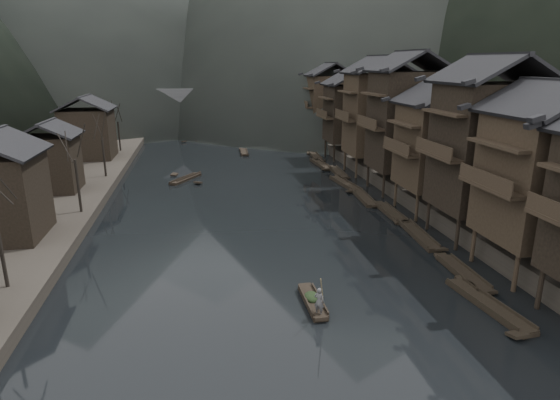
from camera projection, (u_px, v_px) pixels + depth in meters
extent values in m
plane|color=black|center=(286.00, 285.00, 30.82)|extent=(300.00, 300.00, 0.00)
cube|color=#2D2823|center=(456.00, 149.00, 74.11)|extent=(40.00, 200.00, 1.80)
cylinder|color=black|center=(540.00, 289.00, 27.50)|extent=(0.30, 0.30, 2.90)
cylinder|color=#2C2218|center=(516.00, 273.00, 29.58)|extent=(0.30, 0.30, 2.90)
cylinder|color=#2C2218|center=(473.00, 245.00, 34.11)|extent=(0.30, 0.30, 2.90)
cylinder|color=#2C2218|center=(554.00, 270.00, 30.03)|extent=(0.30, 0.30, 2.90)
cylinder|color=#2C2218|center=(507.00, 242.00, 34.56)|extent=(0.30, 0.30, 2.90)
cube|color=#2C2218|center=(546.00, 178.00, 30.81)|extent=(7.00, 6.00, 8.30)
cube|color=#2C2218|center=(490.00, 187.00, 30.27)|extent=(1.20, 5.70, 0.25)
cylinder|color=black|center=(457.00, 234.00, 36.19)|extent=(0.30, 0.30, 2.90)
cylinder|color=black|center=(428.00, 215.00, 40.72)|extent=(0.30, 0.30, 2.90)
cylinder|color=black|center=(490.00, 232.00, 36.64)|extent=(0.30, 0.30, 2.90)
cylinder|color=black|center=(457.00, 213.00, 41.17)|extent=(0.30, 0.30, 2.90)
cube|color=black|center=(486.00, 147.00, 37.18)|extent=(7.00, 6.00, 9.96)
cube|color=#2C2218|center=(438.00, 155.00, 36.67)|extent=(1.20, 5.70, 0.25)
cylinder|color=#2C2218|center=(417.00, 208.00, 42.80)|extent=(0.30, 0.30, 2.90)
cylinder|color=#2C2218|center=(396.00, 194.00, 47.33)|extent=(0.30, 0.30, 2.90)
cylinder|color=#2C2218|center=(445.00, 206.00, 43.25)|extent=(0.30, 0.30, 2.90)
cylinder|color=#2C2218|center=(421.00, 192.00, 47.79)|extent=(0.30, 0.30, 2.90)
cube|color=#2C2218|center=(441.00, 146.00, 44.11)|extent=(7.00, 6.00, 7.76)
cube|color=#2C2218|center=(400.00, 151.00, 43.56)|extent=(1.20, 5.70, 0.25)
cylinder|color=black|center=(384.00, 186.00, 50.36)|extent=(0.30, 0.30, 2.90)
cylinder|color=black|center=(368.00, 175.00, 54.89)|extent=(0.30, 0.30, 2.90)
cylinder|color=black|center=(407.00, 185.00, 50.81)|extent=(0.30, 0.30, 2.90)
cylinder|color=black|center=(390.00, 174.00, 55.34)|extent=(0.30, 0.30, 2.90)
cube|color=black|center=(406.00, 121.00, 51.27)|extent=(7.00, 6.00, 10.52)
cube|color=#2C2218|center=(371.00, 127.00, 50.76)|extent=(1.20, 5.70, 0.25)
cylinder|color=#2C2218|center=(356.00, 168.00, 58.86)|extent=(0.30, 0.30, 2.90)
cylinder|color=#2C2218|center=(345.00, 160.00, 63.39)|extent=(0.30, 0.30, 2.90)
cylinder|color=#2C2218|center=(377.00, 167.00, 59.31)|extent=(0.30, 0.30, 2.90)
cylinder|color=#2C2218|center=(364.00, 159.00, 63.84)|extent=(0.30, 0.30, 2.90)
cube|color=#2C2218|center=(376.00, 114.00, 59.83)|extent=(7.00, 6.00, 10.12)
cube|color=#2C2218|center=(346.00, 119.00, 59.31)|extent=(1.20, 5.70, 0.25)
cylinder|color=black|center=(334.00, 153.00, 68.30)|extent=(0.30, 0.30, 2.90)
cylinder|color=black|center=(325.00, 147.00, 72.84)|extent=(0.30, 0.30, 2.90)
cylinder|color=black|center=(352.00, 152.00, 68.76)|extent=(0.30, 0.30, 2.90)
cylinder|color=black|center=(342.00, 147.00, 73.29)|extent=(0.30, 0.30, 2.90)
cube|color=black|center=(351.00, 114.00, 69.54)|extent=(7.00, 6.00, 8.23)
cube|color=#2C2218|center=(325.00, 117.00, 69.00)|extent=(1.20, 5.70, 0.25)
cylinder|color=#2C2218|center=(314.00, 140.00, 79.64)|extent=(0.30, 0.30, 2.90)
cylinder|color=#2C2218|center=(308.00, 136.00, 84.17)|extent=(0.30, 0.30, 2.90)
cylinder|color=#2C2218|center=(330.00, 140.00, 80.09)|extent=(0.30, 0.30, 2.90)
cylinder|color=#2C2218|center=(323.00, 135.00, 84.63)|extent=(0.30, 0.30, 2.90)
cube|color=#2C2218|center=(329.00, 103.00, 80.74)|extent=(7.00, 6.00, 9.23)
cube|color=#2C2218|center=(306.00, 106.00, 80.21)|extent=(1.20, 5.70, 0.25)
cube|color=black|center=(52.00, 161.00, 48.95)|extent=(5.00, 5.00, 5.80)
cube|color=black|center=(88.00, 132.00, 65.81)|extent=(6.50, 6.50, 6.80)
cylinder|color=black|center=(2.00, 241.00, 27.72)|extent=(0.24, 0.24, 5.41)
cylinder|color=black|center=(67.00, 184.00, 41.90)|extent=(0.24, 0.24, 4.84)
cylinder|color=black|center=(98.00, 156.00, 55.26)|extent=(0.24, 0.24, 4.39)
cylinder|color=black|center=(121.00, 135.00, 71.64)|extent=(0.24, 0.24, 4.41)
cube|color=black|center=(488.00, 305.00, 27.95)|extent=(1.86, 6.89, 0.30)
cube|color=black|center=(488.00, 302.00, 27.90)|extent=(1.90, 6.76, 0.10)
cube|color=black|center=(464.00, 279.00, 31.04)|extent=(1.02, 0.94, 0.35)
cube|color=black|center=(518.00, 333.00, 24.78)|extent=(1.02, 0.94, 0.35)
cube|color=black|center=(463.00, 273.00, 32.13)|extent=(1.25, 5.88, 0.30)
cube|color=black|center=(463.00, 271.00, 32.08)|extent=(1.30, 5.77, 0.10)
cube|color=black|center=(442.00, 256.00, 34.73)|extent=(0.95, 0.75, 0.32)
cube|color=black|center=(488.00, 290.00, 29.45)|extent=(0.95, 0.75, 0.32)
cube|color=black|center=(418.00, 235.00, 39.27)|extent=(1.59, 7.08, 0.30)
cube|color=black|center=(418.00, 233.00, 39.22)|extent=(1.63, 6.94, 0.10)
cube|color=black|center=(399.00, 221.00, 42.37)|extent=(0.99, 0.92, 0.35)
cube|color=black|center=(441.00, 248.00, 36.10)|extent=(0.99, 0.92, 0.35)
cube|color=black|center=(390.00, 213.00, 44.97)|extent=(1.20, 6.15, 0.30)
cube|color=black|center=(391.00, 211.00, 44.92)|extent=(1.25, 6.03, 0.10)
cube|color=black|center=(379.00, 203.00, 47.70)|extent=(0.95, 0.77, 0.33)
cube|color=black|center=(404.00, 221.00, 42.16)|extent=(0.95, 0.77, 0.33)
cube|color=black|center=(364.00, 198.00, 49.78)|extent=(1.49, 6.03, 0.30)
cube|color=black|center=(364.00, 197.00, 49.73)|extent=(1.53, 5.91, 0.10)
cube|color=black|center=(354.00, 190.00, 52.41)|extent=(0.98, 0.80, 0.32)
cube|color=black|center=(375.00, 205.00, 47.07)|extent=(0.98, 0.80, 0.32)
cube|color=black|center=(345.00, 184.00, 55.67)|extent=(1.88, 7.25, 0.30)
cube|color=black|center=(345.00, 182.00, 55.62)|extent=(1.92, 7.12, 0.10)
cube|color=black|center=(340.00, 176.00, 58.92)|extent=(1.03, 0.98, 0.36)
cube|color=black|center=(351.00, 190.00, 52.33)|extent=(1.03, 0.98, 0.36)
cube|color=black|center=(338.00, 173.00, 61.32)|extent=(1.39, 6.57, 0.30)
cube|color=black|center=(338.00, 171.00, 61.27)|extent=(1.44, 6.44, 0.10)
cube|color=black|center=(330.00, 167.00, 64.22)|extent=(0.97, 0.84, 0.34)
cube|color=black|center=(346.00, 177.00, 58.35)|extent=(0.97, 0.84, 0.34)
cube|color=black|center=(321.00, 164.00, 66.23)|extent=(1.53, 7.21, 0.30)
cube|color=black|center=(321.00, 163.00, 66.18)|extent=(1.57, 7.07, 0.10)
cube|color=black|center=(316.00, 159.00, 69.46)|extent=(0.99, 0.93, 0.35)
cube|color=black|center=(326.00, 169.00, 62.92)|extent=(0.99, 0.93, 0.35)
cube|color=black|center=(316.00, 157.00, 71.45)|extent=(1.56, 6.10, 0.30)
cube|color=black|center=(316.00, 156.00, 71.40)|extent=(1.60, 5.99, 0.10)
cube|color=black|center=(310.00, 153.00, 74.10)|extent=(0.99, 0.82, 0.33)
cube|color=black|center=(322.00, 160.00, 68.72)|extent=(0.99, 0.82, 0.33)
cube|color=black|center=(307.00, 149.00, 77.85)|extent=(1.50, 6.76, 0.30)
cube|color=black|center=(307.00, 148.00, 77.80)|extent=(1.55, 6.63, 0.10)
cube|color=black|center=(304.00, 145.00, 80.88)|extent=(0.98, 0.88, 0.34)
cube|color=black|center=(310.00, 152.00, 74.75)|extent=(0.98, 0.88, 0.34)
cube|color=black|center=(293.00, 143.00, 83.76)|extent=(1.69, 7.31, 0.30)
cube|color=black|center=(293.00, 142.00, 83.71)|extent=(1.73, 7.17, 0.10)
cube|color=black|center=(288.00, 139.00, 86.95)|extent=(1.00, 0.96, 0.36)
cube|color=black|center=(299.00, 145.00, 80.49)|extent=(1.00, 0.96, 0.36)
cube|color=black|center=(186.00, 179.00, 58.10)|extent=(3.94, 5.49, 0.30)
cube|color=black|center=(186.00, 177.00, 58.04)|extent=(3.92, 5.42, 0.10)
cube|color=black|center=(174.00, 174.00, 60.06)|extent=(1.10, 1.06, 0.32)
cube|color=black|center=(198.00, 182.00, 56.05)|extent=(1.10, 1.06, 0.32)
cube|color=black|center=(244.00, 152.00, 75.14)|extent=(1.26, 5.32, 0.30)
cube|color=black|center=(244.00, 151.00, 75.09)|extent=(1.30, 5.22, 0.10)
cube|color=black|center=(242.00, 149.00, 77.48)|extent=(0.88, 0.70, 0.31)
cube|color=black|center=(246.00, 154.00, 72.73)|extent=(0.88, 0.70, 0.31)
cube|color=black|center=(191.00, 140.00, 87.07)|extent=(3.66, 4.80, 0.30)
cube|color=black|center=(191.00, 139.00, 87.01)|extent=(3.65, 4.74, 0.10)
cube|color=black|center=(199.00, 137.00, 89.17)|extent=(1.06, 1.00, 0.30)
cube|color=black|center=(184.00, 141.00, 84.88)|extent=(1.06, 1.00, 0.30)
cube|color=#4C4C4F|center=(222.00, 97.00, 96.79)|extent=(40.00, 6.00, 1.60)
cube|color=#4C4C4F|center=(223.00, 91.00, 93.87)|extent=(40.00, 0.50, 1.00)
cube|color=#4C4C4F|center=(221.00, 89.00, 98.97)|extent=(40.00, 0.50, 1.00)
cube|color=#4C4C4F|center=(154.00, 117.00, 95.62)|extent=(3.20, 6.00, 6.40)
cube|color=#4C4C4F|center=(201.00, 116.00, 97.18)|extent=(3.20, 6.00, 6.40)
cube|color=#4C4C4F|center=(244.00, 116.00, 98.66)|extent=(3.20, 6.00, 6.40)
cube|color=#4C4C4F|center=(288.00, 115.00, 100.22)|extent=(3.20, 6.00, 6.40)
cube|color=black|center=(313.00, 302.00, 28.28)|extent=(0.93, 4.11, 0.30)
cube|color=black|center=(313.00, 300.00, 28.23)|extent=(0.97, 4.03, 0.10)
cube|color=black|center=(306.00, 285.00, 30.10)|extent=(0.76, 0.52, 0.28)
cube|color=black|center=(321.00, 317.00, 26.38)|extent=(0.76, 0.52, 0.28)
ellipsoid|color=black|center=(312.00, 292.00, 28.31)|extent=(0.98, 1.28, 0.59)
imported|color=#545457|center=(319.00, 298.00, 26.49)|extent=(0.73, 0.71, 1.70)
cylinder|color=#8C7A51|center=(324.00, 255.00, 25.78)|extent=(1.03, 2.47, 3.55)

